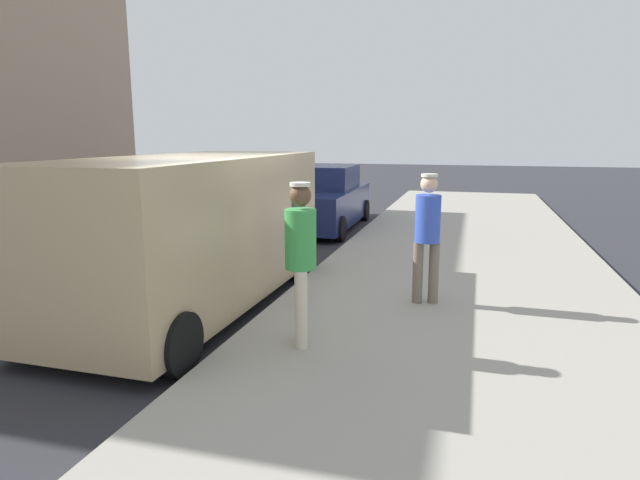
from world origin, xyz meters
TOP-DOWN VIEW (x-y plane):
  - ground_plane at (0.00, 0.00)m, footprint 80.00×80.00m
  - sidewalk_slab at (3.50, 0.00)m, footprint 5.00×32.00m
  - parking_meter_near at (1.35, -0.06)m, footprint 0.14×0.18m
  - pedestrian_in_blue at (3.03, 0.42)m, footprint 0.35×0.34m
  - pedestrian_in_green at (1.84, -1.49)m, footprint 0.34×0.35m
  - parked_van at (-0.15, -0.26)m, footprint 2.16×5.22m
  - parked_sedan_ahead at (-0.24, 6.79)m, footprint 2.02×4.44m

SIDE VIEW (x-z plane):
  - ground_plane at x=0.00m, z-range 0.00..0.00m
  - sidewalk_slab at x=3.50m, z-range 0.00..0.15m
  - parked_sedan_ahead at x=-0.24m, z-range -0.08..1.57m
  - parked_van at x=-0.15m, z-range 0.08..2.23m
  - pedestrian_in_blue at x=3.03m, z-range 0.29..2.07m
  - parking_meter_near at x=1.35m, z-range 0.42..1.94m
  - pedestrian_in_green at x=1.84m, z-range 0.29..2.09m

